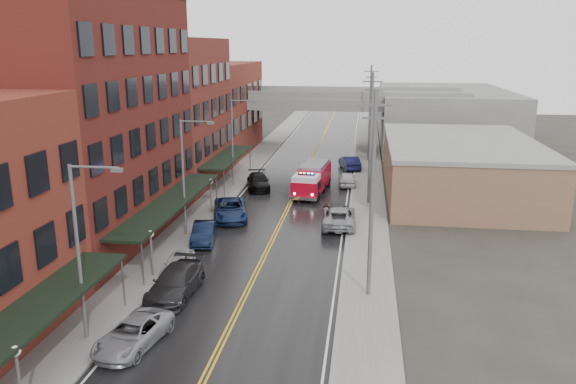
{
  "coord_description": "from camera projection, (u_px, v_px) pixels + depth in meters",
  "views": [
    {
      "loc": [
        6.68,
        -15.71,
        14.34
      ],
      "look_at": [
        0.78,
        27.01,
        3.0
      ],
      "focal_mm": 35.0,
      "sensor_mm": 36.0,
      "label": 1
    }
  ],
  "objects": [
    {
      "name": "globe_lamp_0",
      "position": [
        17.0,
        365.0,
        21.76
      ],
      "size": [
        0.44,
        0.44,
        3.12
      ],
      "color": "#59595B",
      "rests_on": "ground"
    },
    {
      "name": "right_far_block",
      "position": [
        442.0,
        117.0,
        83.25
      ],
      "size": [
        18.0,
        30.0,
        8.0
      ],
      "primitive_type": "cube",
      "color": "slate",
      "rests_on": "ground"
    },
    {
      "name": "tan_building",
      "position": [
        459.0,
        169.0,
        55.15
      ],
      "size": [
        14.0,
        22.0,
        5.0
      ],
      "primitive_type": "cube",
      "color": "#8F684D",
      "rests_on": "ground"
    },
    {
      "name": "parked_car_right_0",
      "position": [
        339.0,
        217.0,
        45.6
      ],
      "size": [
        2.91,
        5.88,
        1.6
      ],
      "primitive_type": "imported",
      "rotation": [
        0.0,
        0.0,
        3.19
      ],
      "color": "gray",
      "rests_on": "ground"
    },
    {
      "name": "parked_car_left_2",
      "position": [
        133.0,
        334.0,
        27.39
      ],
      "size": [
        3.03,
        5.18,
        1.35
      ],
      "primitive_type": "imported",
      "rotation": [
        0.0,
        0.0,
        -0.17
      ],
      "color": "gray",
      "rests_on": "ground"
    },
    {
      "name": "overpass",
      "position": [
        317.0,
        107.0,
        77.46
      ],
      "size": [
        40.0,
        10.0,
        7.5
      ],
      "color": "slate",
      "rests_on": "ground"
    },
    {
      "name": "sidewalk_left",
      "position": [
        202.0,
        212.0,
        49.27
      ],
      "size": [
        3.0,
        160.0,
        0.15
      ],
      "primitive_type": "cube",
      "color": "slate",
      "rests_on": "ground"
    },
    {
      "name": "utility_pole_1",
      "position": [
        371.0,
        137.0,
        50.56
      ],
      "size": [
        1.8,
        0.24,
        12.0
      ],
      "color": "#59595B",
      "rests_on": "ground"
    },
    {
      "name": "utility_pole_2",
      "position": [
        370.0,
        111.0,
        69.72
      ],
      "size": [
        1.8,
        0.24,
        12.0
      ],
      "color": "#59595B",
      "rests_on": "ground"
    },
    {
      "name": "awning_1",
      "position": [
        171.0,
        202.0,
        41.85
      ],
      "size": [
        2.6,
        18.0,
        3.09
      ],
      "color": "black",
      "rests_on": "ground"
    },
    {
      "name": "fire_truck",
      "position": [
        312.0,
        178.0,
        55.4
      ],
      "size": [
        3.83,
        8.08,
        2.87
      ],
      "rotation": [
        0.0,
        0.0,
        -0.11
      ],
      "color": "#B0081C",
      "rests_on": "ground"
    },
    {
      "name": "curb_right",
      "position": [
        350.0,
        218.0,
        47.56
      ],
      "size": [
        0.3,
        160.0,
        0.15
      ],
      "primitive_type": "cube",
      "color": "gray",
      "rests_on": "ground"
    },
    {
      "name": "brick_building_far",
      "position": [
        216.0,
        109.0,
        75.38
      ],
      "size": [
        9.0,
        20.0,
        12.0
      ],
      "primitive_type": "cube",
      "color": "maroon",
      "rests_on": "ground"
    },
    {
      "name": "brick_building_c",
      "position": [
        172.0,
        113.0,
        58.24
      ],
      "size": [
        9.0,
        15.0,
        15.0
      ],
      "primitive_type": "cube",
      "color": "maroon",
      "rests_on": "ground"
    },
    {
      "name": "street_lamp_1",
      "position": [
        186.0,
        171.0,
        42.12
      ],
      "size": [
        2.64,
        0.22,
        9.0
      ],
      "color": "#59595B",
      "rests_on": "ground"
    },
    {
      "name": "curb_left",
      "position": [
        220.0,
        213.0,
        49.05
      ],
      "size": [
        0.3,
        160.0,
        0.15
      ],
      "primitive_type": "cube",
      "color": "gray",
      "rests_on": "ground"
    },
    {
      "name": "parked_car_left_3",
      "position": [
        176.0,
        282.0,
        32.95
      ],
      "size": [
        2.43,
        5.72,
        1.65
      ],
      "primitive_type": "imported",
      "rotation": [
        0.0,
        0.0,
        -0.02
      ],
      "color": "#232325",
      "rests_on": "ground"
    },
    {
      "name": "parked_car_left_6",
      "position": [
        230.0,
        209.0,
        47.55
      ],
      "size": [
        4.12,
        6.39,
        1.64
      ],
      "primitive_type": "imported",
      "rotation": [
        0.0,
        0.0,
        0.26
      ],
      "color": "#15254E",
      "rests_on": "ground"
    },
    {
      "name": "parked_car_right_1",
      "position": [
        337.0,
        211.0,
        47.52
      ],
      "size": [
        2.77,
        5.08,
        1.4
      ],
      "primitive_type": "imported",
      "rotation": [
        0.0,
        0.0,
        3.32
      ],
      "color": "black",
      "rests_on": "ground"
    },
    {
      "name": "globe_lamp_2",
      "position": [
        211.0,
        188.0,
        48.58
      ],
      "size": [
        0.44,
        0.44,
        3.12
      ],
      "color": "#59595B",
      "rests_on": "ground"
    },
    {
      "name": "parked_car_left_7",
      "position": [
        258.0,
        181.0,
        57.47
      ],
      "size": [
        3.46,
        5.73,
        1.55
      ],
      "primitive_type": "imported",
      "rotation": [
        0.0,
        0.0,
        0.26
      ],
      "color": "black",
      "rests_on": "ground"
    },
    {
      "name": "street_lamp_2",
      "position": [
        235.0,
        137.0,
        57.45
      ],
      "size": [
        2.64,
        0.22,
        9.0
      ],
      "color": "#59595B",
      "rests_on": "ground"
    },
    {
      "name": "parked_car_right_3",
      "position": [
        350.0,
        163.0,
        66.45
      ],
      "size": [
        2.94,
        5.23,
        1.63
      ],
      "primitive_type": "imported",
      "rotation": [
        0.0,
        0.0,
        3.4
      ],
      "color": "#0E1034",
      "rests_on": "ground"
    },
    {
      "name": "parked_car_left_4",
      "position": [
        178.0,
        264.0,
        36.17
      ],
      "size": [
        1.68,
        3.93,
        1.32
      ],
      "primitive_type": "imported",
      "rotation": [
        0.0,
        0.0,
        0.03
      ],
      "color": "silver",
      "rests_on": "ground"
    },
    {
      "name": "parked_car_left_5",
      "position": [
        204.0,
        233.0,
        41.9
      ],
      "size": [
        2.29,
        4.68,
        1.48
      ],
      "primitive_type": "imported",
      "rotation": [
        0.0,
        0.0,
        0.17
      ],
      "color": "black",
      "rests_on": "ground"
    },
    {
      "name": "road",
      "position": [
        284.0,
        216.0,
        48.32
      ],
      "size": [
        11.0,
        160.0,
        0.02
      ],
      "primitive_type": "cube",
      "color": "black",
      "rests_on": "ground"
    },
    {
      "name": "awning_2",
      "position": [
        227.0,
        157.0,
        58.62
      ],
      "size": [
        2.6,
        13.0,
        3.09
      ],
      "color": "black",
      "rests_on": "ground"
    },
    {
      "name": "sidewalk_right",
      "position": [
        369.0,
        219.0,
        47.34
      ],
      "size": [
        3.0,
        160.0,
        0.15
      ],
      "primitive_type": "cube",
      "color": "slate",
      "rests_on": "ground"
    },
    {
      "name": "parked_car_right_2",
      "position": [
        347.0,
        179.0,
        58.79
      ],
      "size": [
        2.0,
        4.39,
        1.46
      ],
      "primitive_type": "imported",
      "rotation": [
        0.0,
        0.0,
        3.21
      ],
      "color": "#BBBBBB",
      "rests_on": "ground"
    },
    {
      "name": "utility_pole_0",
      "position": [
        372.0,
        193.0,
        31.4
      ],
      "size": [
        1.8,
        0.24,
        12.0
      ],
      "color": "#59595B",
      "rests_on": "ground"
    },
    {
      "name": "awning_0",
      "position": [
        20.0,
        323.0,
        23.65
      ],
      "size": [
        2.6,
        16.0,
        3.09
      ],
      "color": "black",
      "rests_on": "ground"
    },
    {
      "name": "street_lamp_0",
      "position": [
        82.0,
        243.0,
        26.8
      ],
      "size": [
        2.64,
        0.22,
        9.0
      ],
      "color": "#59595B",
      "rests_on": "ground"
    },
    {
      "name": "brick_building_b",
      "position": [
        90.0,
        120.0,
        41.09
      ],
      "size": [
        9.0,
        20.0,
        18.0
      ],
      "primitive_type": "cube",
      "color": "#501915",
      "rests_on": "ground"
    },
    {
      "name": "globe_lamp_1",
      "position": [
        151.0,
        243.0,
        35.17
      ],
      "size": [
        0.44,
        0.44,
        3.12
      ],
      "color": "#59595B",
      "rests_on": "ground"
    }
  ]
}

